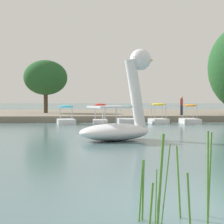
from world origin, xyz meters
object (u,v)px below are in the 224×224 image
at_px(tree_broadleaf_right, 46,78).
at_px(pedal_boat_orange, 190,118).
at_px(pedal_boat_yellow, 158,117).
at_px(person_on_path, 182,105).
at_px(swan_boat, 121,115).
at_px(pedal_boat_red, 100,118).
at_px(pedal_boat_cyan, 66,119).
at_px(pedal_boat_teal, 127,118).

bearing_deg(tree_broadleaf_right, pedal_boat_orange, -38.98).
distance_m(pedal_boat_yellow, person_on_path, 4.21).
bearing_deg(pedal_boat_yellow, swan_boat, -108.66).
bearing_deg(pedal_boat_red, pedal_boat_orange, -0.01).
bearing_deg(pedal_boat_orange, pedal_boat_yellow, -179.60).
distance_m(pedal_boat_yellow, pedal_boat_cyan, 7.17).
bearing_deg(pedal_boat_cyan, pedal_boat_red, 1.57).
bearing_deg(pedal_boat_cyan, swan_boat, -76.09).
height_order(swan_boat, pedal_boat_red, swan_boat).
bearing_deg(pedal_boat_red, person_on_path, 23.49).
relative_size(swan_boat, pedal_boat_red, 2.30).
distance_m(swan_boat, pedal_boat_orange, 14.00).
xyz_separation_m(pedal_boat_orange, tree_broadleaf_right, (-12.15, 9.83, 3.68)).
distance_m(pedal_boat_cyan, tree_broadleaf_right, 10.86).
bearing_deg(pedal_boat_yellow, person_on_path, 49.96).
height_order(pedal_boat_red, tree_broadleaf_right, tree_broadleaf_right).
bearing_deg(person_on_path, tree_broadleaf_right, 151.40).
bearing_deg(pedal_boat_yellow, pedal_boat_teal, 177.04).
relative_size(swan_boat, tree_broadleaf_right, 0.73).
height_order(pedal_boat_orange, pedal_boat_red, pedal_boat_red).
bearing_deg(pedal_boat_teal, pedal_boat_cyan, -177.80).
xyz_separation_m(pedal_boat_cyan, tree_broadleaf_right, (-2.47, 9.90, 3.70)).
bearing_deg(pedal_boat_orange, pedal_boat_cyan, -179.59).
height_order(pedal_boat_yellow, tree_broadleaf_right, tree_broadleaf_right).
relative_size(tree_broadleaf_right, person_on_path, 3.52).
height_order(pedal_boat_yellow, pedal_boat_cyan, pedal_boat_yellow).
bearing_deg(pedal_boat_orange, person_on_path, 87.53).
relative_size(pedal_boat_yellow, person_on_path, 1.25).
bearing_deg(pedal_boat_cyan, pedal_boat_orange, 0.41).
bearing_deg(pedal_boat_teal, pedal_boat_orange, -1.27).
bearing_deg(tree_broadleaf_right, person_on_path, -28.60).
xyz_separation_m(swan_boat, pedal_boat_red, (-0.42, 12.29, -0.69)).
height_order(pedal_boat_orange, tree_broadleaf_right, tree_broadleaf_right).
xyz_separation_m(pedal_boat_orange, person_on_path, (0.14, 3.14, 0.97)).
bearing_deg(swan_boat, tree_broadleaf_right, 103.95).
relative_size(pedal_boat_red, tree_broadleaf_right, 0.32).
relative_size(pedal_boat_orange, person_on_path, 1.37).
height_order(pedal_boat_yellow, pedal_boat_teal, pedal_boat_yellow).
bearing_deg(swan_boat, person_on_path, 66.23).
relative_size(pedal_boat_cyan, tree_broadleaf_right, 0.42).
bearing_deg(person_on_path, pedal_boat_cyan, -161.92).
xyz_separation_m(pedal_boat_orange, pedal_boat_teal, (-4.99, 0.11, 0.02)).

